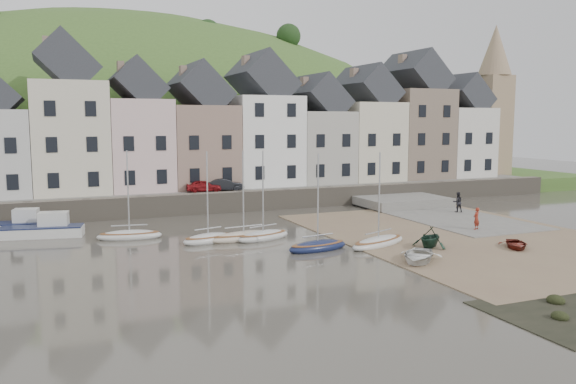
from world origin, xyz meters
name	(u,v)px	position (x,y,z in m)	size (l,w,h in m)	color
ground	(324,250)	(0.00, 0.00, 0.00)	(160.00, 160.00, 0.00)	#423D34
quay_land	(200,186)	(0.00, 32.00, 0.75)	(90.00, 30.00, 1.50)	#3F6026
quay_street	(230,190)	(0.00, 20.50, 1.55)	(70.00, 7.00, 0.10)	slate
seawall	(241,201)	(0.00, 17.00, 0.90)	(70.00, 1.20, 1.80)	slate
beach	(465,236)	(11.00, 0.00, 0.03)	(18.00, 26.00, 0.06)	#7B614B
slipway	(441,215)	(15.00, 8.00, 0.06)	(8.00, 18.00, 0.12)	slate
hillside	(128,286)	(-5.00, 60.00, -17.99)	(134.40, 84.00, 84.00)	#3F6026
townhouse_terrace	(235,128)	(1.76, 24.00, 7.32)	(61.05, 8.00, 13.93)	white
church_spire	(493,96)	(34.55, 24.00, 11.06)	(4.00, 4.00, 18.00)	#997F60
sailboat_0	(130,235)	(-10.90, 8.28, 0.26)	(4.56, 2.15, 6.32)	silver
sailboat_1	(208,238)	(-6.19, 5.07, 0.27)	(4.01, 2.52, 6.32)	silver
sailboat_2	(244,236)	(-3.75, 4.87, 0.26)	(5.24, 2.18, 6.32)	beige
sailboat_3	(263,236)	(-2.45, 4.54, 0.26)	(4.44, 2.70, 6.32)	silver
sailboat_4	(378,242)	(3.76, -0.30, 0.26)	(5.29, 3.34, 6.32)	silver
sailboat_5	(318,246)	(-0.41, 0.13, 0.26)	(4.40, 2.15, 6.32)	#151E43
motorboat_0	(44,228)	(-16.32, 11.34, 0.58)	(5.80, 2.72, 1.70)	silver
motorboat_2	(18,224)	(-18.07, 13.77, 0.58)	(5.00, 2.59, 1.70)	silver
rowboat_white	(418,256)	(3.50, -5.05, 0.42)	(2.48, 3.48, 0.72)	silver
rowboat_green	(430,237)	(6.43, -2.16, 0.73)	(2.18, 2.53, 1.33)	#152F22
rowboat_red	(516,244)	(11.32, -4.47, 0.33)	(1.84, 2.58, 0.53)	maroon
person_red	(476,218)	(13.14, 1.37, 0.93)	(0.59, 0.39, 1.63)	maroon
person_dark	(458,202)	(17.16, 8.50, 1.00)	(0.86, 0.67, 1.76)	black
car_left	(204,186)	(-2.75, 19.50, 2.15)	(1.30, 3.22, 1.10)	maroon
car_right	(225,185)	(-0.70, 19.50, 2.17)	(1.20, 3.44, 1.13)	black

